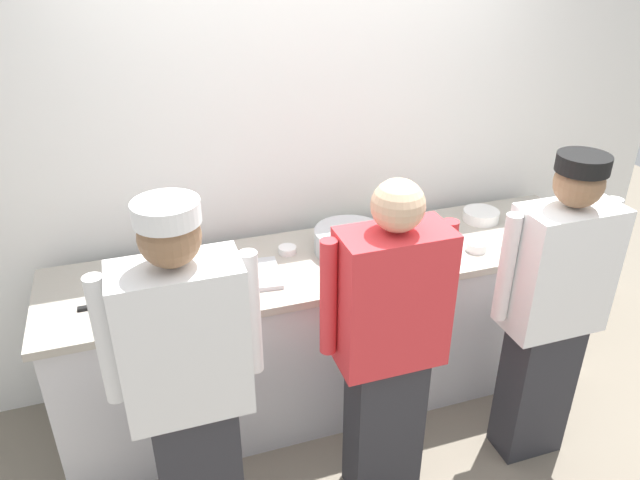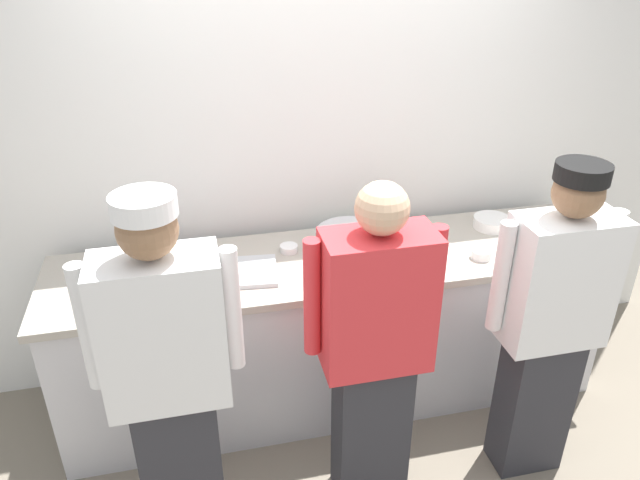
# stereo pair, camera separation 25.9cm
# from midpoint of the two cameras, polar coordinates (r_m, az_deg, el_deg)

# --- Properties ---
(ground_plane) EXTENTS (9.00, 9.00, 0.00)m
(ground_plane) POSITION_cam_midpoint_polar(r_m,az_deg,el_deg) (3.41, 1.31, -18.06)
(ground_plane) COLOR slate
(wall_back) EXTENTS (4.64, 0.10, 2.63)m
(wall_back) POSITION_cam_midpoint_polar(r_m,az_deg,el_deg) (3.39, -3.37, 8.17)
(wall_back) COLOR white
(wall_back) RESTS_ON ground
(prep_counter) EXTENTS (2.96, 0.71, 0.91)m
(prep_counter) POSITION_cam_midpoint_polar(r_m,az_deg,el_deg) (3.38, -0.75, -8.32)
(prep_counter) COLOR silver
(prep_counter) RESTS_ON ground
(chef_near_left) EXTENTS (0.60, 0.24, 1.66)m
(chef_near_left) POSITION_cam_midpoint_polar(r_m,az_deg,el_deg) (2.45, -15.32, -13.23)
(chef_near_left) COLOR #2D2D33
(chef_near_left) RESTS_ON ground
(chef_center) EXTENTS (0.59, 0.24, 1.61)m
(chef_center) POSITION_cam_midpoint_polar(r_m,az_deg,el_deg) (2.62, 3.65, -9.87)
(chef_center) COLOR #2D2D33
(chef_center) RESTS_ON ground
(chef_far_right) EXTENTS (0.59, 0.24, 1.61)m
(chef_far_right) POSITION_cam_midpoint_polar(r_m,az_deg,el_deg) (2.97, 18.70, -6.21)
(chef_far_right) COLOR #2D2D33
(chef_far_right) RESTS_ON ground
(plate_stack_front) EXTENTS (0.21, 0.21, 0.06)m
(plate_stack_front) POSITION_cam_midpoint_polar(r_m,az_deg,el_deg) (3.60, 12.97, 2.24)
(plate_stack_front) COLOR white
(plate_stack_front) RESTS_ON prep_counter
(plate_stack_rear) EXTENTS (0.24, 0.24, 0.08)m
(plate_stack_rear) POSITION_cam_midpoint_polar(r_m,az_deg,el_deg) (3.10, -16.92, -2.48)
(plate_stack_rear) COLOR white
(plate_stack_rear) RESTS_ON prep_counter
(mixing_bowl_steel) EXTENTS (0.37, 0.37, 0.12)m
(mixing_bowl_steel) POSITION_cam_midpoint_polar(r_m,az_deg,el_deg) (3.16, 0.47, -0.09)
(mixing_bowl_steel) COLOR #B7BABF
(mixing_bowl_steel) RESTS_ON prep_counter
(sheet_tray) EXTENTS (0.44, 0.33, 0.02)m
(sheet_tray) POSITION_cam_midpoint_polar(r_m,az_deg,el_deg) (2.99, -10.29, -3.50)
(sheet_tray) COLOR #B7BABF
(sheet_tray) RESTS_ON prep_counter
(squeeze_bottle_primary) EXTENTS (0.06, 0.06, 0.20)m
(squeeze_bottle_primary) POSITION_cam_midpoint_polar(r_m,az_deg,el_deg) (3.31, 3.53, 1.87)
(squeeze_bottle_primary) COLOR #E5E066
(squeeze_bottle_primary) RESTS_ON prep_counter
(ramekin_yellow_sauce) EXTENTS (0.09, 0.09, 0.04)m
(ramekin_yellow_sauce) POSITION_cam_midpoint_polar(r_m,az_deg,el_deg) (3.17, -5.44, -0.96)
(ramekin_yellow_sauce) COLOR white
(ramekin_yellow_sauce) RESTS_ON prep_counter
(ramekin_green_sauce) EXTENTS (0.11, 0.11, 0.05)m
(ramekin_green_sauce) POSITION_cam_midpoint_polar(r_m,az_deg,el_deg) (3.26, 12.38, -0.62)
(ramekin_green_sauce) COLOR white
(ramekin_green_sauce) RESTS_ON prep_counter
(chefs_knife) EXTENTS (0.27, 0.03, 0.02)m
(chefs_knife) POSITION_cam_midpoint_polar(r_m,az_deg,el_deg) (2.96, -22.11, -5.80)
(chefs_knife) COLOR #B7BABF
(chefs_knife) RESTS_ON prep_counter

